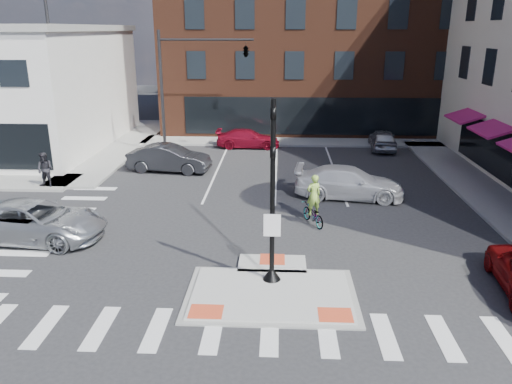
# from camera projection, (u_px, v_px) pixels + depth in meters

# --- Properties ---
(ground) EXTENTS (120.00, 120.00, 0.00)m
(ground) POSITION_uv_depth(u_px,v_px,m) (271.00, 288.00, 16.29)
(ground) COLOR #28282B
(ground) RESTS_ON ground
(refuge_island) EXTENTS (5.40, 4.65, 0.13)m
(refuge_island) POSITION_uv_depth(u_px,v_px,m) (271.00, 291.00, 16.03)
(refuge_island) COLOR gray
(refuge_island) RESTS_ON ground
(sidewalk_nw) EXTENTS (23.50, 20.50, 0.15)m
(sidewalk_nw) POSITION_uv_depth(u_px,v_px,m) (11.00, 161.00, 31.53)
(sidewalk_nw) COLOR gray
(sidewalk_nw) RESTS_ON ground
(sidewalk_e) EXTENTS (3.00, 24.00, 0.15)m
(sidewalk_e) POSITION_uv_depth(u_px,v_px,m) (488.00, 194.00, 25.26)
(sidewalk_e) COLOR gray
(sidewalk_e) RESTS_ON ground
(sidewalk_n) EXTENTS (26.00, 3.00, 0.15)m
(sidewalk_n) POSITION_uv_depth(u_px,v_px,m) (317.00, 142.00, 37.00)
(sidewalk_n) COLOR gray
(sidewalk_n) RESTS_ON ground
(building_n) EXTENTS (24.40, 18.40, 15.50)m
(building_n) POSITION_uv_depth(u_px,v_px,m) (313.00, 32.00, 44.07)
(building_n) COLOR #4C2617
(building_n) RESTS_ON ground
(building_far_left) EXTENTS (10.00, 12.00, 10.00)m
(building_far_left) POSITION_uv_depth(u_px,v_px,m) (248.00, 53.00, 64.24)
(building_far_left) COLOR slate
(building_far_left) RESTS_ON ground
(building_far_right) EXTENTS (12.00, 12.00, 12.00)m
(building_far_right) POSITION_uv_depth(u_px,v_px,m) (348.00, 45.00, 65.24)
(building_far_right) COLOR brown
(building_far_right) RESTS_ON ground
(signal_pole) EXTENTS (0.60, 0.60, 5.98)m
(signal_pole) POSITION_uv_depth(u_px,v_px,m) (272.00, 217.00, 15.93)
(signal_pole) COLOR black
(signal_pole) RESTS_ON refuge_island
(mast_arm_signal) EXTENTS (6.10, 2.24, 8.00)m
(mast_arm_signal) POSITION_uv_depth(u_px,v_px,m) (223.00, 59.00, 31.58)
(mast_arm_signal) COLOR black
(mast_arm_signal) RESTS_ON ground
(silver_suv) EXTENTS (5.90, 3.16, 1.58)m
(silver_suv) POSITION_uv_depth(u_px,v_px,m) (34.00, 221.00, 19.81)
(silver_suv) COLOR #B6BABE
(silver_suv) RESTS_ON ground
(white_pickup) EXTENTS (5.59, 2.81, 1.56)m
(white_pickup) POSITION_uv_depth(u_px,v_px,m) (349.00, 183.00, 24.78)
(white_pickup) COLOR white
(white_pickup) RESTS_ON ground
(bg_car_dark) EXTENTS (4.99, 2.30, 1.59)m
(bg_car_dark) POSITION_uv_depth(u_px,v_px,m) (169.00, 158.00, 29.35)
(bg_car_dark) COLOR #232428
(bg_car_dark) RESTS_ON ground
(bg_car_silver) EXTENTS (2.01, 4.33, 1.43)m
(bg_car_silver) POSITION_uv_depth(u_px,v_px,m) (383.00, 139.00, 34.70)
(bg_car_silver) COLOR #ACAEB3
(bg_car_silver) RESTS_ON ground
(bg_car_red) EXTENTS (4.45, 1.82, 1.29)m
(bg_car_red) POSITION_uv_depth(u_px,v_px,m) (248.00, 139.00, 35.30)
(bg_car_red) COLOR maroon
(bg_car_red) RESTS_ON ground
(cyclist) EXTENTS (1.29, 1.87, 2.23)m
(cyclist) POSITION_uv_depth(u_px,v_px,m) (313.00, 208.00, 21.37)
(cyclist) COLOR #3F3F44
(cyclist) RESTS_ON ground
(pedestrian_a) EXTENTS (0.99, 0.83, 1.83)m
(pedestrian_a) POSITION_uv_depth(u_px,v_px,m) (45.00, 170.00, 25.99)
(pedestrian_a) COLOR black
(pedestrian_a) RESTS_ON sidewalk_nw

